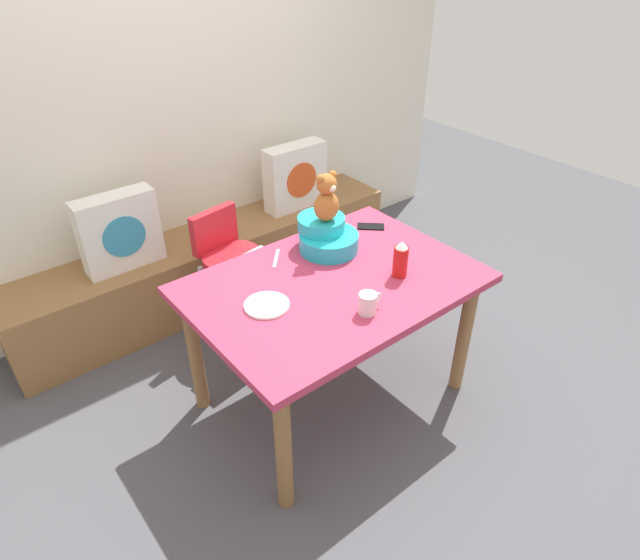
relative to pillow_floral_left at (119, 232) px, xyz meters
name	(u,v)px	position (x,y,z in m)	size (l,w,h in m)	color
ground_plane	(332,394)	(0.56, -1.19, -0.68)	(8.00, 8.00, 0.00)	#4C4C51
back_wall	(171,91)	(0.56, 0.29, 0.62)	(4.40, 0.10, 2.60)	silver
window_bench	(214,265)	(0.56, 0.02, -0.45)	(2.60, 0.44, 0.46)	olive
pillow_floral_left	(119,232)	(0.00, 0.00, 0.00)	(0.44, 0.15, 0.44)	white
pillow_floral_right	(295,177)	(1.23, 0.00, 0.00)	(0.44, 0.15, 0.44)	white
book_stack	(210,230)	(0.56, 0.02, -0.19)	(0.20, 0.14, 0.06)	#A1BB5C
dining_table	(333,298)	(0.56, -1.19, -0.04)	(1.33, 0.93, 0.74)	#B73351
highchair	(231,259)	(0.46, -0.42, -0.16)	(0.37, 0.49, 0.79)	red
infant_seat_teal	(326,236)	(0.72, -0.94, 0.13)	(0.30, 0.33, 0.16)	#1EB2C1
teddy_bear	(327,198)	(0.72, -0.94, 0.34)	(0.13, 0.12, 0.25)	#B0652B
ketchup_bottle	(401,260)	(0.83, -1.35, 0.15)	(0.07, 0.07, 0.18)	red
coffee_mug	(368,303)	(0.52, -1.47, 0.11)	(0.12, 0.08, 0.09)	silver
dinner_plate_near	(267,305)	(0.21, -1.17, 0.07)	(0.20, 0.20, 0.01)	white
cell_phone	(371,227)	(1.05, -0.92, 0.06)	(0.07, 0.14, 0.01)	black
table_fork	(276,258)	(0.46, -0.87, 0.06)	(0.02, 0.17, 0.01)	silver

